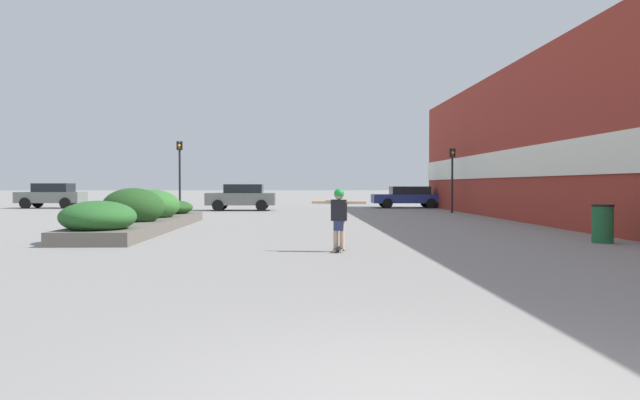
% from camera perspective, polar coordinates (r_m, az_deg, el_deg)
% --- Properties ---
extents(building_wall_right, '(0.67, 40.93, 6.50)m').
position_cam_1_polar(building_wall_right, '(20.04, 25.08, 6.42)').
color(building_wall_right, maroon).
rests_on(building_wall_right, ground_plane).
extents(planter_box, '(2.03, 10.61, 1.38)m').
position_cam_1_polar(planter_box, '(19.43, -17.35, -1.38)').
color(planter_box, '#605B54').
rests_on(planter_box, ground_plane).
extents(skateboard, '(0.32, 0.63, 0.09)m').
position_cam_1_polar(skateboard, '(12.68, 1.91, -4.89)').
color(skateboard, black).
rests_on(skateboard, ground_plane).
extents(skateboarder, '(1.21, 0.38, 1.31)m').
position_cam_1_polar(skateboarder, '(12.61, 1.91, -1.20)').
color(skateboarder, tan).
rests_on(skateboarder, skateboard).
extents(trash_bin, '(0.54, 0.54, 0.98)m').
position_cam_1_polar(trash_bin, '(16.23, 26.42, -2.13)').
color(trash_bin, '#1E5B33').
rests_on(trash_bin, ground_plane).
extents(car_leftmost, '(4.31, 1.99, 1.50)m').
position_cam_1_polar(car_leftmost, '(37.49, 25.91, 0.32)').
color(car_leftmost, maroon).
rests_on(car_leftmost, ground_plane).
extents(car_center_left, '(3.95, 1.90, 1.57)m').
position_cam_1_polar(car_center_left, '(39.99, -25.24, 0.45)').
color(car_center_left, slate).
rests_on(car_center_left, ground_plane).
extents(car_center_right, '(4.45, 1.85, 1.38)m').
position_cam_1_polar(car_center_right, '(37.04, 8.77, 0.35)').
color(car_center_right, navy).
rests_on(car_center_right, ground_plane).
extents(car_rightmost, '(3.93, 2.03, 1.51)m').
position_cam_1_polar(car_rightmost, '(33.19, -7.81, 0.33)').
color(car_rightmost, slate).
rests_on(car_rightmost, ground_plane).
extents(traffic_light_left, '(0.28, 0.30, 3.76)m').
position_cam_1_polar(traffic_light_left, '(30.81, -13.86, 3.45)').
color(traffic_light_left, black).
rests_on(traffic_light_left, ground_plane).
extents(traffic_light_right, '(0.28, 0.30, 3.39)m').
position_cam_1_polar(traffic_light_right, '(30.75, 13.09, 3.05)').
color(traffic_light_right, black).
rests_on(traffic_light_right, ground_plane).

